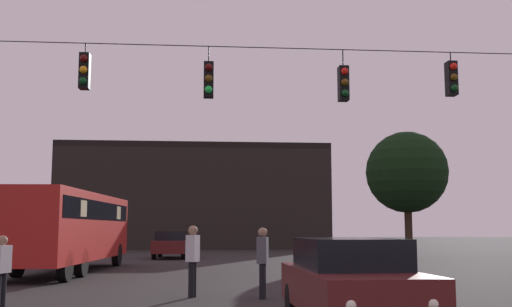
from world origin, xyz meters
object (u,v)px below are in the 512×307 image
at_px(car_near_right, 351,281).
at_px(pedestrian_crossing_left, 1,268).
at_px(pedestrian_crossing_center, 193,256).
at_px(tree_left_silhouette, 407,172).
at_px(city_bus, 68,224).
at_px(car_far_left, 171,244).
at_px(pedestrian_crossing_right, 263,258).

distance_m(car_near_right, pedestrian_crossing_left, 7.34).
bearing_deg(pedestrian_crossing_left, pedestrian_crossing_center, 27.35).
relative_size(pedestrian_crossing_center, tree_left_silhouette, 0.25).
xyz_separation_m(city_bus, car_far_left, (3.40, 10.94, -1.07)).
bearing_deg(car_near_right, car_far_left, 99.94).
xyz_separation_m(car_near_right, pedestrian_crossing_right, (-1.09, 4.50, 0.17)).
bearing_deg(pedestrian_crossing_center, car_near_right, -60.61).
bearing_deg(city_bus, pedestrian_crossing_right, -54.43).
distance_m(car_far_left, pedestrian_crossing_center, 19.83).
xyz_separation_m(pedestrian_crossing_center, tree_left_silhouette, (11.65, 17.97, 3.80)).
bearing_deg(pedestrian_crossing_right, car_far_left, 99.10).
bearing_deg(car_near_right, city_bus, 119.29).
distance_m(car_near_right, car_far_left, 25.11).
distance_m(pedestrian_crossing_left, tree_left_silhouette, 25.68).
bearing_deg(city_bus, car_near_right, -60.71).
relative_size(car_near_right, pedestrian_crossing_center, 2.48).
height_order(car_near_right, pedestrian_crossing_center, pedestrian_crossing_center).
relative_size(city_bus, pedestrian_crossing_center, 6.33).
bearing_deg(city_bus, pedestrian_crossing_left, -84.79).
bearing_deg(pedestrian_crossing_right, city_bus, 125.57).
bearing_deg(pedestrian_crossing_center, pedestrian_crossing_left, -152.65).
bearing_deg(pedestrian_crossing_center, tree_left_silhouette, 57.06).
bearing_deg(pedestrian_crossing_left, car_near_right, -23.36).
height_order(city_bus, pedestrian_crossing_left, city_bus).
distance_m(city_bus, car_near_right, 15.84).
bearing_deg(pedestrian_crossing_center, car_far_left, 94.46).
height_order(pedestrian_crossing_center, pedestrian_crossing_right, pedestrian_crossing_center).
distance_m(pedestrian_crossing_left, pedestrian_crossing_right, 5.87).
xyz_separation_m(pedestrian_crossing_right, tree_left_silhouette, (9.95, 18.43, 3.83)).
bearing_deg(pedestrian_crossing_left, city_bus, 95.21).
relative_size(car_far_left, tree_left_silhouette, 0.62).
xyz_separation_m(city_bus, pedestrian_crossing_right, (6.64, -9.29, -0.90)).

